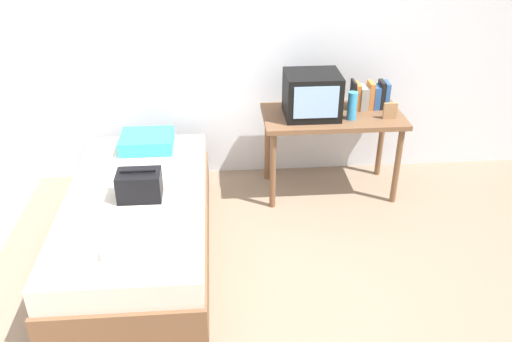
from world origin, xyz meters
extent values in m
plane|color=#84705B|center=(0.00, 0.00, 0.00)|extent=(8.00, 8.00, 0.00)
cube|color=silver|center=(0.00, 2.00, 1.30)|extent=(5.20, 0.10, 2.60)
cube|color=brown|center=(-0.89, 0.75, 0.16)|extent=(1.00, 2.00, 0.31)
cube|color=beige|center=(-0.89, 0.75, 0.40)|extent=(0.97, 1.94, 0.18)
cube|color=brown|center=(0.66, 1.54, 0.71)|extent=(1.16, 0.60, 0.04)
cylinder|color=brown|center=(0.14, 1.30, 0.34)|extent=(0.05, 0.05, 0.69)
cylinder|color=brown|center=(1.18, 1.30, 0.34)|extent=(0.05, 0.05, 0.69)
cylinder|color=brown|center=(0.14, 1.78, 0.34)|extent=(0.05, 0.05, 0.69)
cylinder|color=brown|center=(1.18, 1.78, 0.34)|extent=(0.05, 0.05, 0.69)
cube|color=black|center=(0.48, 1.53, 0.91)|extent=(0.44, 0.38, 0.36)
cube|color=#8CB2E0|center=(0.48, 1.33, 0.92)|extent=(0.35, 0.01, 0.26)
cylinder|color=#3399DB|center=(0.79, 1.43, 0.84)|extent=(0.08, 0.08, 0.23)
cube|color=black|center=(0.85, 1.65, 0.85)|extent=(0.02, 0.15, 0.24)
cube|color=#CC7233|center=(0.88, 1.65, 0.84)|extent=(0.04, 0.15, 0.22)
cube|color=gray|center=(0.92, 1.65, 0.82)|extent=(0.04, 0.17, 0.19)
cube|color=gray|center=(0.96, 1.65, 0.82)|extent=(0.03, 0.14, 0.19)
cube|color=#CC7233|center=(1.00, 1.65, 0.84)|extent=(0.04, 0.14, 0.23)
cube|color=#2D5699|center=(1.03, 1.65, 0.82)|extent=(0.02, 0.14, 0.19)
cube|color=#2D5699|center=(1.06, 1.65, 0.82)|extent=(0.03, 0.13, 0.19)
cube|color=black|center=(1.09, 1.65, 0.84)|extent=(0.03, 0.14, 0.23)
cube|color=#2D5699|center=(1.13, 1.65, 0.84)|extent=(0.04, 0.14, 0.23)
cube|color=#9E754C|center=(1.10, 1.41, 0.80)|extent=(0.11, 0.02, 0.14)
cube|color=#33A8B7|center=(-0.88, 1.50, 0.55)|extent=(0.42, 0.36, 0.12)
cube|color=black|center=(-0.85, 0.72, 0.60)|extent=(0.30, 0.20, 0.20)
cylinder|color=black|center=(-0.85, 0.72, 0.71)|extent=(0.24, 0.02, 0.02)
cube|color=white|center=(-1.04, 0.44, 0.50)|extent=(0.21, 0.29, 0.01)
cube|color=black|center=(-0.84, 0.17, 0.51)|extent=(0.04, 0.16, 0.02)
cube|color=#B7B7BC|center=(-1.15, 0.90, 0.51)|extent=(0.04, 0.14, 0.02)
cube|color=white|center=(-0.86, 0.13, 0.53)|extent=(0.28, 0.22, 0.07)
camera|label=1|loc=(-0.29, -2.49, 2.46)|focal=37.42mm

